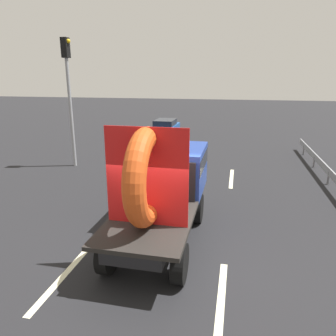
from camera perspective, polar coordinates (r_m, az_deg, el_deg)
name	(u,v)px	position (r m, az deg, el deg)	size (l,w,h in m)	color
ground_plane	(162,253)	(8.46, -1.17, -15.18)	(120.00, 120.00, 0.00)	black
flatbed_truck	(164,180)	(8.80, -0.67, -2.13)	(2.02, 5.04, 3.39)	black
distant_sedan	(165,127)	(24.80, -0.48, 7.48)	(1.63, 3.80, 1.24)	black
traffic_light	(69,86)	(16.37, -17.56, 14.03)	(0.42, 0.36, 6.18)	gray
guardrail	(321,164)	(16.18, 26.08, 0.62)	(0.10, 10.94, 0.71)	gray
lane_dash_left_near	(63,277)	(7.98, -18.58, -18.20)	(2.63, 0.16, 0.01)	beige
lane_dash_left_far	(153,175)	(14.63, -2.78, -1.36)	(2.62, 0.16, 0.01)	beige
lane_dash_right_near	(221,299)	(7.09, 9.61, -22.40)	(2.57, 0.16, 0.01)	beige
lane_dash_right_far	(231,178)	(14.50, 11.44, -1.83)	(2.79, 0.16, 0.01)	beige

